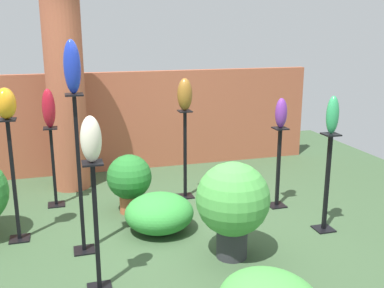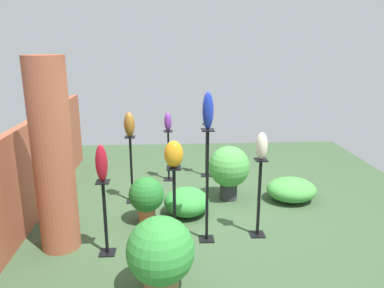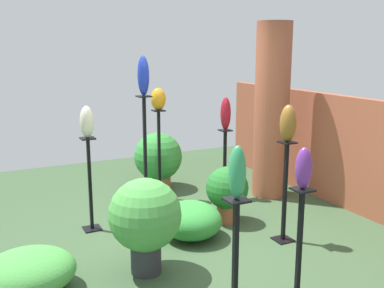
{
  "view_description": "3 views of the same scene",
  "coord_description": "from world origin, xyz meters",
  "views": [
    {
      "loc": [
        -1.05,
        -4.22,
        2.11
      ],
      "look_at": [
        0.24,
        0.15,
        0.93
      ],
      "focal_mm": 42.0,
      "sensor_mm": 36.0,
      "label": 1
    },
    {
      "loc": [
        -5.47,
        0.37,
        2.6
      ],
      "look_at": [
        -0.22,
        0.05,
        1.15
      ],
      "focal_mm": 35.0,
      "sensor_mm": 36.0,
      "label": 2
    },
    {
      "loc": [
        4.13,
        -1.97,
        2.12
      ],
      "look_at": [
        -0.29,
        0.22,
        1.04
      ],
      "focal_mm": 42.0,
      "sensor_mm": 36.0,
      "label": 3
    }
  ],
  "objects": [
    {
      "name": "pedestal_jade",
      "position": [
        1.57,
        -0.35,
        0.48
      ],
      "size": [
        0.2,
        0.2,
        1.06
      ],
      "color": "black",
      "rests_on": "ground"
    },
    {
      "name": "art_vase_bronze",
      "position": [
        0.4,
        1.01,
        1.32
      ],
      "size": [
        0.18,
        0.17,
        0.4
      ],
      "primitive_type": "ellipsoid",
      "color": "brown",
      "rests_on": "pedestal_bronze"
    },
    {
      "name": "pedestal_bronze",
      "position": [
        0.4,
        1.01,
        0.51
      ],
      "size": [
        0.2,
        0.2,
        1.13
      ],
      "color": "black",
      "rests_on": "ground"
    },
    {
      "name": "art_vase_violet",
      "position": [
        1.39,
        0.4,
        1.15
      ],
      "size": [
        0.14,
        0.14,
        0.35
      ],
      "primitive_type": "ellipsoid",
      "color": "#6B2D8C",
      "rests_on": "pedestal_violet"
    },
    {
      "name": "foliage_bed_west",
      "position": [
        0.28,
        -1.66,
        0.19
      ],
      "size": [
        0.74,
        0.83,
        0.38
      ],
      "primitive_type": "ellipsoid",
      "color": "#479942",
      "rests_on": "ground"
    },
    {
      "name": "pedestal_ivory",
      "position": [
        -0.85,
        -0.82,
        0.5
      ],
      "size": [
        0.2,
        0.2,
        1.11
      ],
      "color": "black",
      "rests_on": "ground"
    },
    {
      "name": "art_vase_ivory",
      "position": [
        -0.85,
        -0.82,
        1.29
      ],
      "size": [
        0.16,
        0.15,
        0.36
      ],
      "primitive_type": "ellipsoid",
      "color": "beige",
      "rests_on": "pedestal_ivory"
    },
    {
      "name": "brick_pillar",
      "position": [
        -0.98,
        1.81,
        1.23
      ],
      "size": [
        0.49,
        0.49,
        2.45
      ],
      "primitive_type": "cylinder",
      "color": "#9E5138",
      "rests_on": "ground"
    },
    {
      "name": "art_vase_cobalt",
      "position": [
        -0.94,
        -0.11,
        1.78
      ],
      "size": [
        0.15,
        0.14,
        0.48
      ],
      "primitive_type": "ellipsoid",
      "color": "#192D9E",
      "rests_on": "pedestal_cobalt"
    },
    {
      "name": "pedestal_ruby",
      "position": [
        -1.19,
        1.18,
        0.44
      ],
      "size": [
        0.2,
        0.2,
        0.98
      ],
      "color": "black",
      "rests_on": "ground"
    },
    {
      "name": "art_vase_ruby",
      "position": [
        -1.19,
        1.18,
        1.2
      ],
      "size": [
        0.15,
        0.15,
        0.46
      ],
      "primitive_type": "ellipsoid",
      "color": "maroon",
      "rests_on": "pedestal_ruby"
    },
    {
      "name": "art_vase_amber",
      "position": [
        -1.56,
        0.33,
        1.41
      ],
      "size": [
        0.2,
        0.21,
        0.3
      ],
      "primitive_type": "ellipsoid",
      "color": "orange",
      "rests_on": "pedestal_amber"
    },
    {
      "name": "potted_plant_mid_left",
      "position": [
        0.4,
        -0.61,
        0.55
      ],
      "size": [
        0.69,
        0.69,
        0.93
      ],
      "color": "#2D2D33",
      "rests_on": "ground"
    },
    {
      "name": "pedestal_amber",
      "position": [
        -1.56,
        0.33,
        0.58
      ],
      "size": [
        0.2,
        0.2,
        1.26
      ],
      "color": "black",
      "rests_on": "ground"
    },
    {
      "name": "potted_plant_near_pillar",
      "position": [
        -1.99,
        0.49,
        0.47
      ],
      "size": [
        0.73,
        0.73,
        0.85
      ],
      "color": "#936B4C",
      "rests_on": "ground"
    },
    {
      "name": "potted_plant_walkway_edge",
      "position": [
        -0.35,
        0.73,
        0.41
      ],
      "size": [
        0.52,
        0.52,
        0.69
      ],
      "color": "#B25B38",
      "rests_on": "ground"
    },
    {
      "name": "ground_plane",
      "position": [
        0.0,
        0.0,
        0.0
      ],
      "size": [
        8.0,
        8.0,
        0.0
      ],
      "primitive_type": "plane",
      "color": "#385133"
    },
    {
      "name": "brick_wall_back",
      "position": [
        0.0,
        2.42,
        0.74
      ],
      "size": [
        5.6,
        0.12,
        1.49
      ],
      "primitive_type": "cube",
      "color": "#9E5138",
      "rests_on": "ground"
    },
    {
      "name": "foliage_bed_east",
      "position": [
        -0.13,
        0.12,
        0.2
      ],
      "size": [
        0.73,
        0.7,
        0.41
      ],
      "primitive_type": "ellipsoid",
      "color": "#338C38",
      "rests_on": "ground"
    },
    {
      "name": "pedestal_violet",
      "position": [
        1.39,
        0.4,
        0.44
      ],
      "size": [
        0.2,
        0.2,
        0.98
      ],
      "color": "black",
      "rests_on": "ground"
    },
    {
      "name": "art_vase_jade",
      "position": [
        1.57,
        -0.35,
        1.26
      ],
      "size": [
        0.13,
        0.12,
        0.39
      ],
      "primitive_type": "ellipsoid",
      "color": "#2D9356",
      "rests_on": "pedestal_jade"
    },
    {
      "name": "pedestal_cobalt",
      "position": [
        -0.94,
        -0.11,
        0.71
      ],
      "size": [
        0.2,
        0.2,
        1.54
      ],
      "color": "black",
      "rests_on": "ground"
    }
  ]
}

